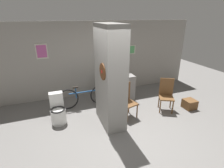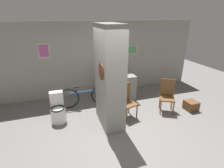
% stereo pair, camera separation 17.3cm
% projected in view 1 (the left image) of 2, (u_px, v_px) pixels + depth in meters
% --- Properties ---
extents(ground_plane, '(14.00, 14.00, 0.00)m').
position_uv_depth(ground_plane, '(119.00, 133.00, 4.41)').
color(ground_plane, slate).
extents(wall_back, '(8.00, 0.09, 2.60)m').
position_uv_depth(wall_back, '(91.00, 59.00, 6.22)').
color(wall_back, gray).
rests_on(wall_back, ground_plane).
extents(pillar_center, '(0.54, 1.10, 2.60)m').
position_uv_depth(pillar_center, '(110.00, 78.00, 4.39)').
color(pillar_center, gray).
rests_on(pillar_center, ground_plane).
extents(counter_shelf, '(1.18, 0.44, 0.87)m').
position_uv_depth(counter_shelf, '(117.00, 89.00, 5.93)').
color(counter_shelf, gray).
rests_on(counter_shelf, ground_plane).
extents(toilet, '(0.40, 0.56, 0.80)m').
position_uv_depth(toilet, '(58.00, 111.00, 4.75)').
color(toilet, silver).
rests_on(toilet, ground_plane).
extents(chair_near_pillar, '(0.51, 0.51, 0.99)m').
position_uv_depth(chair_near_pillar, '(127.00, 99.00, 4.97)').
color(chair_near_pillar, brown).
rests_on(chair_near_pillar, ground_plane).
extents(chair_by_doorway, '(0.56, 0.56, 0.99)m').
position_uv_depth(chair_by_doorway, '(166.00, 94.00, 5.33)').
color(chair_by_doorway, brown).
rests_on(chair_by_doorway, ground_plane).
extents(bicycle, '(1.72, 0.42, 0.72)m').
position_uv_depth(bicycle, '(85.00, 96.00, 5.57)').
color(bicycle, black).
rests_on(bicycle, ground_plane).
extents(bottle_tall, '(0.08, 0.08, 0.31)m').
position_uv_depth(bottle_tall, '(110.00, 75.00, 5.58)').
color(bottle_tall, silver).
rests_on(bottle_tall, counter_shelf).
extents(bottle_short, '(0.06, 0.06, 0.25)m').
position_uv_depth(bottle_short, '(106.00, 75.00, 5.63)').
color(bottle_short, '#267233').
rests_on(bottle_short, counter_shelf).
extents(floor_crate, '(0.36, 0.36, 0.29)m').
position_uv_depth(floor_crate, '(189.00, 104.00, 5.53)').
color(floor_crate, brown).
rests_on(floor_crate, ground_plane).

